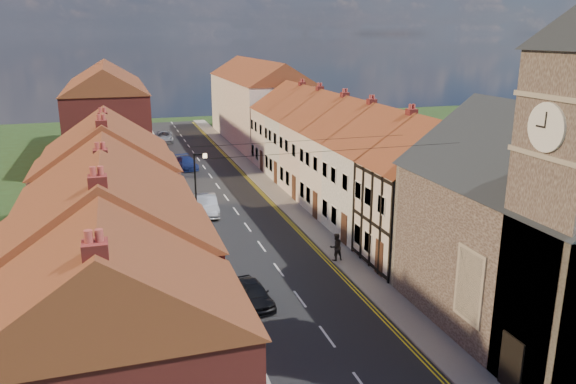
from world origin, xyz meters
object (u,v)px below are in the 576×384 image
(car_far, at_px, (187,163))
(car_mid, at_px, (206,205))
(lamppost, at_px, (197,192))
(car_near, at_px, (253,293))
(car_distant, at_px, (164,137))
(church, at_px, (551,215))
(pedestrian_right, at_px, (336,247))

(car_far, bearing_deg, car_mid, -99.08)
(lamppost, relative_size, car_near, 1.66)
(car_near, distance_m, car_distant, 47.70)
(car_mid, xyz_separation_m, car_far, (0.53, 15.82, -0.13))
(car_near, height_order, car_far, car_near)
(lamppost, bearing_deg, church, -51.70)
(car_mid, distance_m, car_far, 15.83)
(church, height_order, car_mid, church)
(church, distance_m, car_distant, 56.13)
(car_near, bearing_deg, church, -37.53)
(lamppost, height_order, car_distant, lamppost)
(car_mid, bearing_deg, lamppost, -101.32)
(car_far, height_order, pedestrian_right, pedestrian_right)
(car_mid, bearing_deg, car_near, -88.25)
(car_distant, bearing_deg, pedestrian_right, -78.55)
(car_distant, bearing_deg, lamppost, -88.56)
(car_distant, bearing_deg, car_near, -86.65)
(car_far, bearing_deg, lamppost, -102.40)
(pedestrian_right, bearing_deg, lamppost, -47.46)
(lamppost, relative_size, car_mid, 1.33)
(car_distant, bearing_deg, car_far, -83.71)
(car_far, bearing_deg, pedestrian_right, -85.91)
(lamppost, distance_m, pedestrian_right, 9.86)
(car_mid, bearing_deg, car_distant, 93.01)
(car_far, distance_m, pedestrian_right, 28.25)
(church, relative_size, lamppost, 2.53)
(car_near, xyz_separation_m, car_mid, (0.17, 15.84, 0.12))
(lamppost, height_order, car_far, lamppost)
(lamppost, xyz_separation_m, car_near, (1.30, -9.80, -2.92))
(car_distant, distance_m, pedestrian_right, 44.21)
(church, bearing_deg, pedestrian_right, 117.59)
(lamppost, distance_m, car_near, 10.31)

